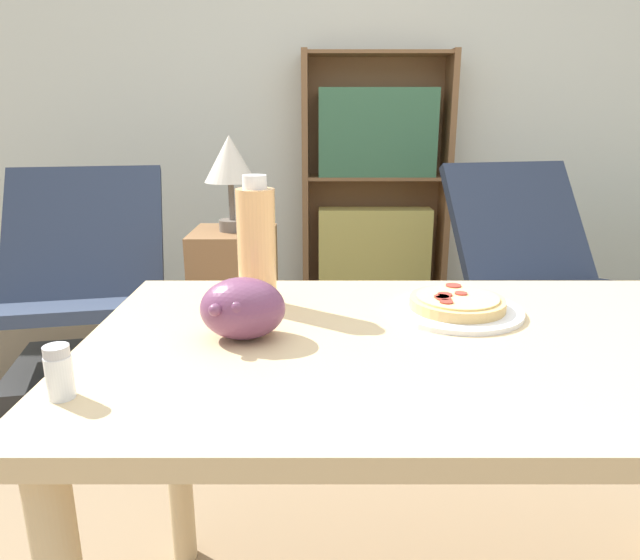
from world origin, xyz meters
name	(u,v)px	position (x,y,z in m)	size (l,w,h in m)	color
wall_back	(350,81)	(0.00, 2.62, 1.30)	(8.00, 0.05, 2.60)	silver
dining_table	(477,389)	(0.09, -0.13, 0.63)	(1.39, 0.72, 0.73)	#D1B27F
pizza_on_plate	(455,305)	(0.07, 0.00, 0.74)	(0.25, 0.25, 0.04)	white
grape_bunch	(242,309)	(-0.33, -0.13, 0.78)	(0.15, 0.12, 0.11)	#6B3856
drink_bottle	(255,246)	(-0.32, 0.05, 0.85)	(0.08, 0.08, 0.26)	#EFB270
salt_shaker	(57,373)	(-0.55, -0.35, 0.76)	(0.04, 0.04, 0.08)	white
lounge_chair_near	(82,316)	(-1.19, 1.21, 0.29)	(0.78, 0.87, 0.88)	black
lounge_chair_far	(530,297)	(0.79, 1.46, 0.29)	(0.80, 0.89, 0.88)	black
bookshelf	(374,188)	(0.15, 2.48, 0.67)	(0.90, 0.25, 1.46)	brown
side_table	(234,304)	(-0.56, 1.27, 0.32)	(0.34, 0.34, 0.64)	brown
table_lamp	(228,163)	(-0.56, 1.27, 0.91)	(0.21, 0.21, 0.39)	#665B51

